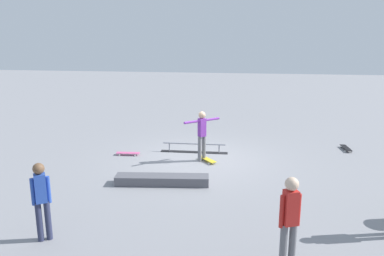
% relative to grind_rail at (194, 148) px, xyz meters
% --- Properties ---
extents(ground_plane, '(60.00, 60.00, 0.00)m').
position_rel_grind_rail_xyz_m(ground_plane, '(-0.33, 0.77, -0.14)').
color(ground_plane, gray).
extents(grind_rail, '(2.36, 0.29, 0.33)m').
position_rel_grind_rail_xyz_m(grind_rail, '(0.00, 0.00, 0.00)').
color(grind_rail, black).
rests_on(grind_rail, ground_plane).
extents(skate_ledge, '(2.60, 0.75, 0.25)m').
position_rel_grind_rail_xyz_m(skate_ledge, '(0.46, 3.05, -0.02)').
color(skate_ledge, '#595960').
rests_on(skate_ledge, ground_plane).
extents(skater_main, '(1.06, 0.92, 1.65)m').
position_rel_grind_rail_xyz_m(skater_main, '(-0.38, 0.89, 0.81)').
color(skater_main, slate).
rests_on(skater_main, ground_plane).
extents(skateboard_main, '(0.67, 0.74, 0.09)m').
position_rel_grind_rail_xyz_m(skateboard_main, '(-0.57, 0.94, -0.07)').
color(skateboard_main, yellow).
rests_on(skateboard_main, ground_plane).
extents(bystander_blue_shirt, '(0.35, 0.27, 1.62)m').
position_rel_grind_rail_xyz_m(bystander_blue_shirt, '(2.14, 6.26, 0.77)').
color(bystander_blue_shirt, '#2D3351').
rests_on(bystander_blue_shirt, ground_plane).
extents(bystander_red_shirt, '(0.39, 0.27, 1.72)m').
position_rel_grind_rail_xyz_m(bystander_red_shirt, '(-2.56, 6.57, 0.83)').
color(bystander_red_shirt, slate).
rests_on(bystander_red_shirt, ground_plane).
extents(loose_skateboard_pink, '(0.81, 0.30, 0.09)m').
position_rel_grind_rail_xyz_m(loose_skateboard_pink, '(2.20, 0.66, -0.07)').
color(loose_skateboard_pink, '#E05993').
rests_on(loose_skateboard_pink, ground_plane).
extents(loose_skateboard_black, '(0.31, 0.81, 0.09)m').
position_rel_grind_rail_xyz_m(loose_skateboard_black, '(-5.36, -1.07, -0.07)').
color(loose_skateboard_black, black).
rests_on(loose_skateboard_black, ground_plane).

